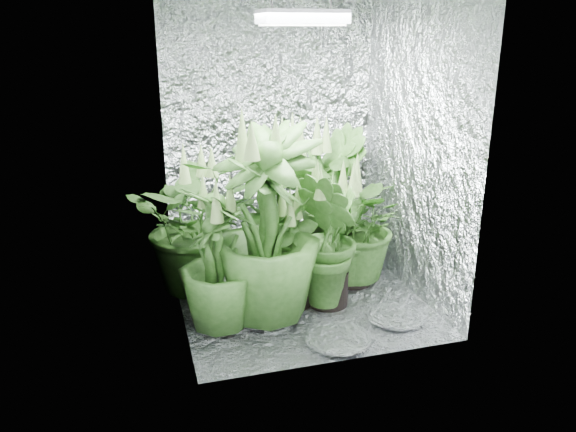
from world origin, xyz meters
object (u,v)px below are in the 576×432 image
(plant_d, at_px, (218,260))
(plant_f, at_px, (293,252))
(plant_b, at_px, (280,210))
(plant_c, at_px, (332,200))
(grow_lamp, at_px, (302,18))
(plant_g, at_px, (329,241))
(plant_a, at_px, (197,222))
(plant_e, at_px, (354,226))
(circulation_fan, at_px, (363,251))
(plant_h, at_px, (266,227))

(plant_d, distance_m, plant_f, 0.55)
(plant_b, distance_m, plant_c, 0.52)
(grow_lamp, height_order, plant_f, grow_lamp)
(plant_g, bearing_deg, plant_a, 150.81)
(plant_d, bearing_deg, plant_e, 20.14)
(plant_d, distance_m, plant_e, 1.10)
(grow_lamp, relative_size, plant_b, 0.41)
(plant_d, relative_size, plant_e, 1.04)
(circulation_fan, bearing_deg, plant_f, -162.00)
(plant_c, height_order, circulation_fan, plant_c)
(plant_b, bearing_deg, grow_lamp, -76.81)
(plant_b, height_order, plant_e, plant_b)
(plant_a, relative_size, plant_f, 1.28)
(plant_a, height_order, plant_g, plant_a)
(plant_b, relative_size, plant_g, 1.22)
(plant_b, distance_m, plant_f, 0.38)
(grow_lamp, xyz_separation_m, plant_b, (-0.06, 0.27, -1.27))
(grow_lamp, distance_m, plant_c, 1.44)
(plant_h, bearing_deg, circulation_fan, 32.38)
(plant_a, bearing_deg, plant_d, -84.53)
(plant_c, xyz_separation_m, circulation_fan, (0.22, -0.11, -0.40))
(plant_g, height_order, plant_h, plant_h)
(plant_a, distance_m, plant_c, 1.06)
(plant_b, distance_m, plant_e, 0.54)
(plant_c, relative_size, plant_h, 0.88)
(plant_d, relative_size, circulation_fan, 3.10)
(plant_f, height_order, circulation_fan, plant_f)
(grow_lamp, height_order, plant_h, grow_lamp)
(plant_c, bearing_deg, plant_h, -134.88)
(plant_c, bearing_deg, plant_f, -130.18)
(plant_g, xyz_separation_m, circulation_fan, (0.47, 0.50, -0.32))
(plant_h, bearing_deg, plant_f, 31.35)
(plant_d, height_order, plant_f, plant_d)
(plant_a, xyz_separation_m, plant_d, (0.05, -0.56, -0.06))
(plant_b, bearing_deg, plant_c, 25.46)
(grow_lamp, bearing_deg, plant_h, -145.13)
(plant_f, height_order, plant_h, plant_h)
(grow_lamp, relative_size, plant_a, 0.47)
(plant_g, bearing_deg, plant_f, 164.55)
(plant_h, bearing_deg, plant_d, -172.24)
(plant_b, distance_m, plant_d, 0.74)
(plant_b, bearing_deg, plant_a, 174.99)
(plant_e, bearing_deg, plant_a, 170.58)
(plant_e, bearing_deg, plant_c, 96.05)
(plant_b, height_order, plant_c, plant_b)
(plant_c, height_order, plant_h, plant_h)
(plant_d, bearing_deg, circulation_fan, 26.92)
(plant_c, xyz_separation_m, plant_h, (-0.68, -0.69, 0.08))
(plant_d, relative_size, plant_f, 1.16)
(circulation_fan, bearing_deg, plant_d, -167.78)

